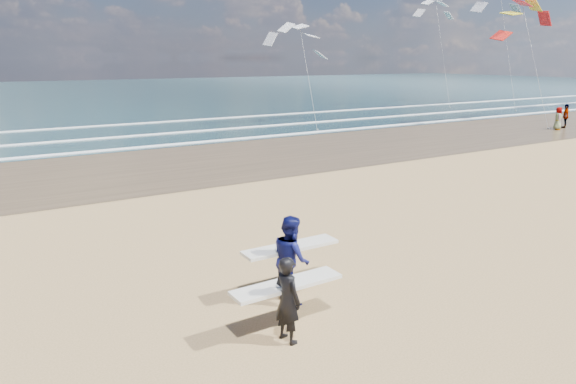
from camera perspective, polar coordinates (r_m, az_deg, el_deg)
wet_sand_strip at (r=35.84m, az=15.10°, el=6.12°), size 220.00×12.00×0.01m
ocean at (r=82.77m, az=-13.22°, el=10.82°), size 220.00×100.00×0.02m
foam_breakers at (r=43.38m, az=5.44°, el=8.03°), size 220.00×11.70×0.05m
surfer_near at (r=9.46m, az=-0.06°, el=-11.58°), size 2.21×0.96×1.64m
surfer_far at (r=10.90m, az=0.35°, el=-7.31°), size 2.20×1.14×1.87m
beachgoer_0 at (r=42.00m, az=27.82°, el=7.25°), size 0.94×0.92×1.63m
beachgoer_1 at (r=43.25m, az=28.46°, el=7.42°), size 1.09×0.91×1.74m
kite_0 at (r=43.81m, az=25.40°, el=14.40°), size 6.26×4.79×10.28m
kite_1 at (r=39.20m, az=2.03°, el=14.02°), size 5.44×4.70×8.40m
kite_2 at (r=57.41m, az=22.99°, el=16.10°), size 6.74×4.84×13.07m
kite_5 at (r=58.52m, az=16.67°, el=15.51°), size 5.32×4.68×12.10m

